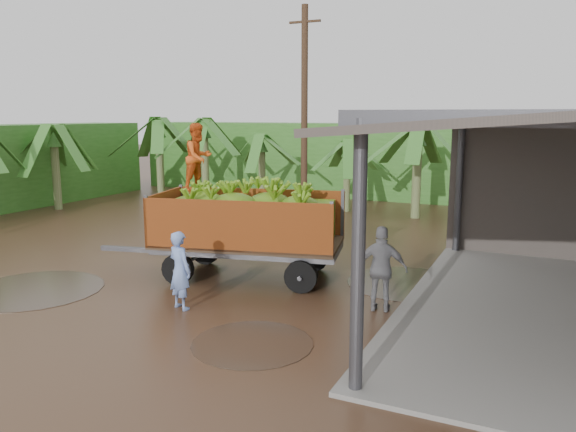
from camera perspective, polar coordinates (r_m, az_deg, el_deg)
The scene contains 7 objects.
ground at distance 14.07m, azimuth -9.21°, elevation -6.57°, with size 100.00×100.00×0.00m, color black.
hedge_north at distance 28.84m, azimuth 5.47°, elevation 5.78°, with size 22.00×3.00×3.60m, color #2D661E.
banana_trailer at distance 13.98m, azimuth -4.17°, elevation -0.67°, with size 6.43×3.17×3.84m.
man_blue at distance 12.00m, azimuth -10.92°, elevation -5.44°, with size 0.61×0.40×1.67m, color #7491D4.
man_grey at distance 11.81m, azimuth 9.51°, elevation -5.32°, with size 1.06×0.44×1.80m, color slate.
utility_pole at distance 20.78m, azimuth 1.67°, elevation 10.13°, with size 1.20×0.24×7.87m.
banana_plants at distance 22.31m, azimuth -13.60°, elevation 4.34°, with size 24.20×20.67×4.02m.
Camera 1 is at (7.66, -11.08, 4.05)m, focal length 35.00 mm.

